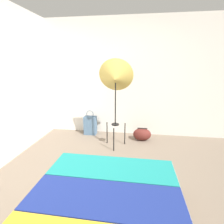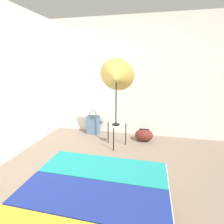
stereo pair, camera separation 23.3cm
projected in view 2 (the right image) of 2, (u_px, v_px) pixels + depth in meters
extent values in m
plane|color=#756656|center=(81.00, 189.00, 2.32)|extent=(14.00, 14.00, 0.00)
cube|color=silver|center=(114.00, 78.00, 3.98)|extent=(8.00, 0.05, 2.60)
cube|color=silver|center=(22.00, 81.00, 3.25)|extent=(0.05, 8.00, 2.60)
cube|color=navy|center=(90.00, 198.00, 1.59)|extent=(1.43, 0.49, 0.04)
cube|color=#197F7A|center=(104.00, 168.00, 2.06)|extent=(1.43, 0.49, 0.04)
cylinder|color=black|center=(114.00, 140.00, 3.30)|extent=(0.02, 0.02, 0.46)
cylinder|color=black|center=(108.00, 133.00, 3.64)|extent=(0.02, 0.02, 0.46)
cylinder|color=black|center=(126.00, 134.00, 3.56)|extent=(0.02, 0.02, 0.46)
cylinder|color=black|center=(116.00, 124.00, 3.44)|extent=(0.15, 0.15, 0.02)
cylinder|color=black|center=(116.00, 102.00, 3.32)|extent=(0.02, 0.02, 0.91)
cone|color=#D1B251|center=(116.00, 77.00, 3.20)|extent=(0.65, 0.43, 0.68)
cube|color=slate|center=(93.00, 125.00, 4.16)|extent=(0.28, 0.18, 0.43)
torus|color=slate|center=(93.00, 114.00, 4.09)|extent=(0.17, 0.01, 0.17)
ellipsoid|color=#5B231E|center=(144.00, 135.00, 3.76)|extent=(0.38, 0.27, 0.27)
cube|color=black|center=(144.00, 129.00, 3.72)|extent=(0.21, 0.04, 0.01)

